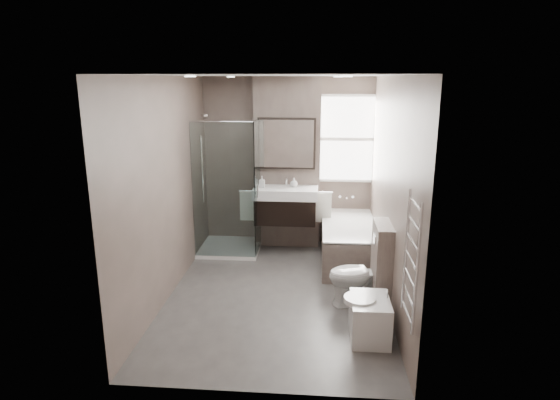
# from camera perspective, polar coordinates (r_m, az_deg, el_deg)

# --- Properties ---
(room) EXTENTS (2.70, 3.90, 2.70)m
(room) POSITION_cam_1_polar(r_m,az_deg,el_deg) (5.45, -0.34, 1.16)
(room) COLOR #494643
(room) RESTS_ON ground
(vanity_pier) EXTENTS (1.00, 0.25, 2.60)m
(vanity_pier) POSITION_cam_1_polar(r_m,az_deg,el_deg) (7.18, 0.89, 4.46)
(vanity_pier) COLOR #62554D
(vanity_pier) RESTS_ON ground
(vanity) EXTENTS (0.95, 0.47, 0.66)m
(vanity) POSITION_cam_1_polar(r_m,az_deg,el_deg) (6.97, 0.68, -0.59)
(vanity) COLOR black
(vanity) RESTS_ON vanity_pier
(mirror_cabinet) EXTENTS (0.86, 0.08, 0.76)m
(mirror_cabinet) POSITION_cam_1_polar(r_m,az_deg,el_deg) (6.97, 0.81, 6.89)
(mirror_cabinet) COLOR black
(mirror_cabinet) RESTS_ON vanity_pier
(towel_left) EXTENTS (0.24, 0.06, 0.44)m
(towel_left) POSITION_cam_1_polar(r_m,az_deg,el_deg) (7.01, -3.90, -0.69)
(towel_left) COLOR silver
(towel_left) RESTS_ON vanity_pier
(towel_right) EXTENTS (0.24, 0.06, 0.44)m
(towel_right) POSITION_cam_1_polar(r_m,az_deg,el_deg) (6.94, 5.29, -0.89)
(towel_right) COLOR silver
(towel_right) RESTS_ON vanity_pier
(shower_enclosure) EXTENTS (0.90, 0.90, 2.00)m
(shower_enclosure) POSITION_cam_1_polar(r_m,az_deg,el_deg) (7.05, -5.47, -2.57)
(shower_enclosure) COLOR white
(shower_enclosure) RESTS_ON ground
(bathtub) EXTENTS (0.75, 1.60, 0.57)m
(bathtub) POSITION_cam_1_polar(r_m,az_deg,el_deg) (6.78, 8.33, -4.94)
(bathtub) COLOR #62554D
(bathtub) RESTS_ON ground
(window) EXTENTS (0.98, 0.06, 1.33)m
(window) POSITION_cam_1_polar(r_m,az_deg,el_deg) (7.23, 8.15, 7.38)
(window) COLOR white
(window) RESTS_ON room
(toilet) EXTENTS (0.78, 0.55, 0.72)m
(toilet) POSITION_cam_1_polar(r_m,az_deg,el_deg) (5.57, 9.62, -8.99)
(toilet) COLOR white
(toilet) RESTS_ON ground
(cistern_box) EXTENTS (0.19, 0.55, 1.00)m
(cistern_box) POSITION_cam_1_polar(r_m,az_deg,el_deg) (5.49, 12.24, -7.86)
(cistern_box) COLOR #62554D
(cistern_box) RESTS_ON ground
(bidet) EXTENTS (0.46, 0.53, 0.55)m
(bidet) POSITION_cam_1_polar(r_m,az_deg,el_deg) (4.96, 10.80, -13.89)
(bidet) COLOR white
(bidet) RESTS_ON ground
(towel_radiator) EXTENTS (0.03, 0.49, 1.10)m
(towel_radiator) POSITION_cam_1_polar(r_m,az_deg,el_deg) (4.04, 15.72, -7.03)
(towel_radiator) COLOR silver
(towel_radiator) RESTS_ON room
(soap_bottle_a) EXTENTS (0.08, 0.08, 0.18)m
(soap_bottle_a) POSITION_cam_1_polar(r_m,az_deg,el_deg) (6.90, -2.21, 2.22)
(soap_bottle_a) COLOR white
(soap_bottle_a) RESTS_ON vanity
(soap_bottle_b) EXTENTS (0.11, 0.11, 0.14)m
(soap_bottle_b) POSITION_cam_1_polar(r_m,az_deg,el_deg) (6.94, 1.71, 2.16)
(soap_bottle_b) COLOR white
(soap_bottle_b) RESTS_ON vanity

